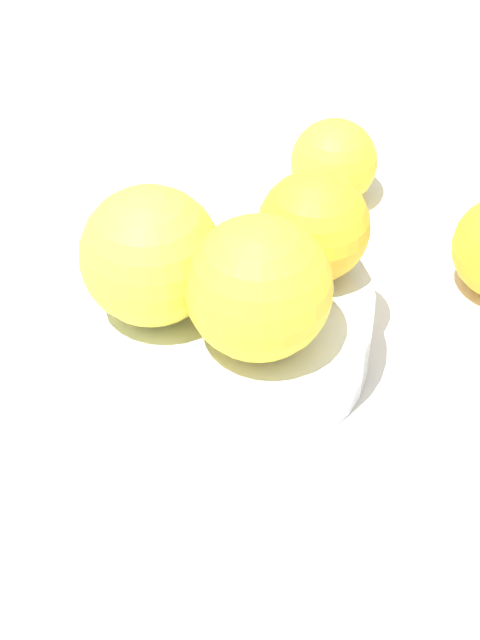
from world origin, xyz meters
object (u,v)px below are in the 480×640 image
object	(u,v)px
fruit_bowl	(240,328)
orange_loose_0	(334,162)
orange_in_bowl_1	(151,256)
orange_in_bowl_2	(259,288)
orange_in_bowl_0	(314,227)

from	to	relation	value
fruit_bowl	orange_loose_0	size ratio (longest dim) A/B	2.47
fruit_bowl	orange_in_bowl_1	bearing A→B (deg)	-104.39
orange_in_bowl_2	fruit_bowl	bearing A→B (deg)	161.43
orange_in_bowl_1	orange_in_bowl_0	bearing A→B (deg)	79.03
orange_in_bowl_0	orange_in_bowl_1	xyz separation A→B (cm)	(-1.75, -9.03, 0.60)
orange_in_bowl_0	orange_in_bowl_2	bearing A→B (deg)	-59.54
orange_loose_0	orange_in_bowl_0	bearing A→B (deg)	-41.37
fruit_bowl	orange_in_bowl_2	xyz separation A→B (cm)	(3.89, -1.31, 6.49)
orange_in_bowl_1	orange_in_bowl_2	xyz separation A→B (cm)	(5.08, 3.36, 0.02)
orange_loose_0	orange_in_bowl_1	bearing A→B (deg)	-63.69
orange_in_bowl_0	orange_loose_0	xyz separation A→B (cm)	(-11.00, 9.69, -5.40)
orange_in_bowl_1	orange_loose_0	distance (cm)	21.72
fruit_bowl	orange_loose_0	distance (cm)	17.52
orange_in_bowl_0	orange_loose_0	bearing A→B (deg)	138.63
fruit_bowl	orange_in_bowl_1	size ratio (longest dim) A/B	2.01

